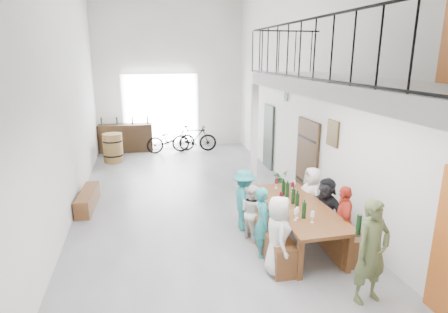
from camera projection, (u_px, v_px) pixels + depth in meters
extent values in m
plane|color=slate|center=(196.00, 204.00, 9.04)|extent=(12.00, 12.00, 0.00)
plane|color=white|center=(170.00, 75.00, 13.97)|extent=(5.50, 0.00, 5.50)
plane|color=white|center=(313.00, 161.00, 2.68)|extent=(5.50, 0.00, 5.50)
plane|color=white|center=(61.00, 92.00, 7.74)|extent=(0.00, 12.00, 12.00)
plane|color=white|center=(308.00, 87.00, 8.91)|extent=(0.00, 12.00, 12.00)
cube|color=white|center=(161.00, 112.00, 14.18)|extent=(2.80, 0.08, 2.80)
cube|color=#3C2715|center=(307.00, 161.00, 9.08)|extent=(0.06, 1.10, 2.00)
cube|color=#293229|center=(268.00, 137.00, 11.71)|extent=(0.06, 0.80, 2.00)
cube|color=#3D2F18|center=(333.00, 133.00, 7.81)|extent=(0.04, 0.45, 0.55)
cylinder|color=white|center=(286.00, 96.00, 10.12)|extent=(0.04, 0.28, 0.28)
cube|color=silver|center=(354.00, 88.00, 5.67)|extent=(1.50, 5.60, 0.25)
cube|color=black|center=(313.00, 18.00, 5.26)|extent=(0.03, 5.60, 0.03)
cube|color=black|center=(310.00, 78.00, 5.48)|extent=(0.03, 5.60, 0.03)
cube|color=black|center=(287.00, 31.00, 8.03)|extent=(1.50, 0.03, 0.03)
cube|color=silver|center=(254.00, 148.00, 8.52)|extent=(0.14, 0.14, 2.88)
cube|color=brown|center=(298.00, 207.00, 6.92)|extent=(1.04, 2.52, 0.06)
cube|color=brown|center=(300.00, 259.00, 5.91)|extent=(0.09, 0.09, 0.73)
cube|color=brown|center=(349.00, 253.00, 6.10)|extent=(0.09, 0.09, 0.73)
cube|color=brown|center=(258.00, 207.00, 7.94)|extent=(0.09, 0.09, 0.73)
cube|color=brown|center=(295.00, 203.00, 8.13)|extent=(0.09, 0.09, 0.73)
cube|color=brown|center=(267.00, 234.00, 6.97)|extent=(0.47, 2.29, 0.52)
cube|color=brown|center=(323.00, 228.00, 7.24)|extent=(0.43, 2.21, 0.51)
cylinder|color=black|center=(284.00, 187.00, 7.39)|extent=(0.07, 0.07, 0.35)
cylinder|color=black|center=(304.00, 209.00, 6.34)|extent=(0.07, 0.07, 0.35)
cylinder|color=black|center=(287.00, 189.00, 7.28)|extent=(0.07, 0.07, 0.35)
cylinder|color=black|center=(297.00, 199.00, 6.74)|extent=(0.07, 0.07, 0.35)
cylinder|color=black|center=(293.00, 195.00, 6.96)|extent=(0.07, 0.07, 0.35)
cube|color=brown|center=(88.00, 200.00, 8.76)|extent=(0.43, 1.49, 0.41)
cylinder|color=brown|center=(113.00, 148.00, 12.51)|extent=(0.64, 0.64, 0.96)
cylinder|color=black|center=(114.00, 155.00, 12.57)|extent=(0.65, 0.65, 0.05)
cylinder|color=black|center=(112.00, 141.00, 12.44)|extent=(0.65, 0.65, 0.05)
cube|color=#3C2715|center=(126.00, 138.00, 13.86)|extent=(1.96, 0.61, 1.02)
cylinder|color=black|center=(101.00, 121.00, 13.55)|extent=(0.06, 0.06, 0.28)
cylinder|color=black|center=(117.00, 121.00, 13.60)|extent=(0.06, 0.06, 0.28)
cylinder|color=black|center=(132.00, 120.00, 13.72)|extent=(0.06, 0.06, 0.28)
cylinder|color=black|center=(147.00, 120.00, 13.86)|extent=(0.06, 0.06, 0.28)
imported|color=silver|center=(278.00, 235.00, 6.04)|extent=(0.53, 0.71, 1.33)
imported|color=teal|center=(263.00, 222.00, 6.59)|extent=(0.40, 0.52, 1.28)
imported|color=silver|center=(253.00, 212.00, 7.23)|extent=(0.58, 0.65, 1.10)
imported|color=teal|center=(244.00, 200.00, 7.58)|extent=(0.49, 0.84, 1.28)
imported|color=red|center=(343.00, 221.00, 6.58)|extent=(0.60, 0.83, 1.31)
imported|color=black|center=(325.00, 209.00, 7.19)|extent=(0.74, 1.21, 1.24)
imported|color=silver|center=(311.00, 197.00, 7.76)|extent=(0.43, 0.64, 1.27)
imported|color=#4F5A33|center=(372.00, 251.00, 5.31)|extent=(0.63, 0.48, 1.57)
imported|color=#1F531B|center=(280.00, 178.00, 10.24)|extent=(0.51, 0.48, 0.45)
imported|color=black|center=(171.00, 139.00, 13.76)|extent=(1.91, 0.96, 0.96)
imported|color=black|center=(194.00, 138.00, 13.85)|extent=(1.68, 0.60, 0.99)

